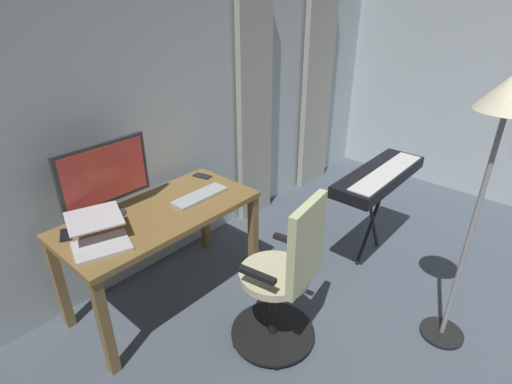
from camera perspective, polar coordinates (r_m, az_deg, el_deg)
back_room_partition at (r=3.50m, az=-6.99°, el=12.86°), size 4.87×0.10×2.51m
curtain_left_panel at (r=4.59m, az=8.57°, el=13.65°), size 0.48×0.06×2.11m
curtain_right_panel at (r=3.81m, az=-0.18°, el=11.10°), size 0.42×0.06×2.11m
desk at (r=2.88m, az=-13.28°, el=-4.47°), size 1.36×0.65×0.74m
office_chair at (r=2.54m, az=3.97°, el=-12.49°), size 0.56×0.56×1.09m
computer_monitor at (r=2.76m, az=-20.50°, el=2.15°), size 0.61×0.18×0.50m
computer_keyboard at (r=2.95m, az=-7.90°, el=-0.57°), size 0.43×0.14×0.02m
laptop at (r=2.57m, az=-21.21°, el=-5.78°), size 0.41×0.44×0.16m
cell_phone_face_up at (r=2.76m, az=-25.16°, el=-5.46°), size 0.13×0.16×0.01m
cell_phone_by_monitor at (r=3.27m, az=-7.57°, el=2.25°), size 0.10×0.16×0.01m
piano_keyboard at (r=3.36m, az=16.95°, el=1.91°), size 1.02×0.33×0.82m
floor_lamp at (r=2.45m, az=31.19°, el=7.66°), size 0.32×0.32×1.74m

